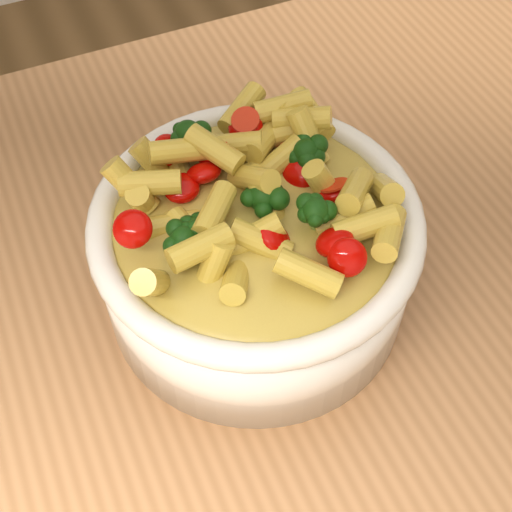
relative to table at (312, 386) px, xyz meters
name	(u,v)px	position (x,y,z in m)	size (l,w,h in m)	color
table	(312,386)	(0.00, 0.00, 0.00)	(1.20, 0.80, 0.90)	#A97548
serving_bowl	(256,255)	(-0.03, 0.05, 0.15)	(0.24, 0.24, 0.10)	white
pasta_salad	(256,198)	(-0.03, 0.05, 0.22)	(0.19, 0.19, 0.04)	gold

